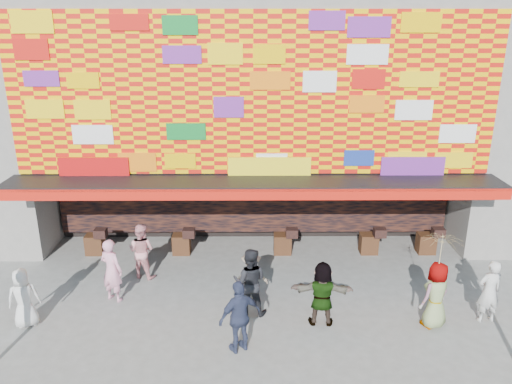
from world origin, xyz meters
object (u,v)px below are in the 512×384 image
(ped_c, at_px, (250,282))
(ped_g, at_px, (436,295))
(ped_b, at_px, (112,270))
(ped_a, at_px, (24,298))
(ped_d, at_px, (251,276))
(parasol, at_px, (442,252))
(ped_e, at_px, (240,317))
(ped_h, at_px, (489,291))
(ped_i, at_px, (142,251))
(ped_f, at_px, (322,294))

(ped_c, xyz_separation_m, ped_g, (4.85, -0.65, -0.05))
(ped_b, relative_size, ped_c, 0.99)
(ped_a, distance_m, ped_d, 6.08)
(ped_b, xyz_separation_m, ped_c, (3.94, -0.70, 0.01))
(ped_c, xyz_separation_m, parasol, (4.85, -0.65, 1.20))
(ped_b, height_order, ped_e, ped_b)
(ped_b, height_order, ped_c, ped_c)
(ped_c, bearing_deg, ped_a, 13.93)
(ped_h, relative_size, ped_i, 1.00)
(ped_g, bearing_deg, ped_d, -45.38)
(ped_a, xyz_separation_m, ped_g, (10.77, -0.09, 0.10))
(ped_c, height_order, ped_e, ped_c)
(ped_a, relative_size, ped_g, 0.90)
(ped_i, bearing_deg, ped_a, 64.29)
(ped_h, bearing_deg, ped_i, -22.57)
(ped_d, relative_size, ped_g, 0.82)
(ped_i, bearing_deg, ped_e, 147.83)
(ped_f, xyz_separation_m, parasol, (2.95, -0.12, 1.27))
(ped_c, bearing_deg, ped_f, 172.80)
(ped_c, relative_size, ped_f, 1.08)
(ped_d, bearing_deg, ped_b, -3.53)
(ped_i, distance_m, parasol, 8.78)
(ped_a, distance_m, ped_f, 7.81)
(ped_c, distance_m, ped_g, 4.89)
(ped_d, height_order, ped_e, ped_e)
(ped_e, distance_m, ped_i, 4.91)
(ped_g, distance_m, ped_h, 1.51)
(ped_a, height_order, ped_b, ped_b)
(ped_d, xyz_separation_m, parasol, (4.82, -1.34, 1.41))
(ped_g, relative_size, parasol, 0.98)
(ped_e, bearing_deg, ped_h, 159.35)
(ped_c, relative_size, ped_e, 1.02)
(ped_c, relative_size, ped_g, 1.05)
(ped_f, relative_size, ped_h, 1.00)
(ped_g, bearing_deg, parasol, -28.05)
(ped_e, relative_size, ped_h, 1.05)
(ped_b, relative_size, ped_g, 1.04)
(ped_d, height_order, ped_i, ped_i)
(ped_a, relative_size, ped_i, 0.92)
(ped_c, relative_size, parasol, 1.03)
(ped_i, relative_size, parasol, 0.95)
(ped_i, bearing_deg, parasol, 179.36)
(ped_d, xyz_separation_m, ped_g, (4.82, -1.34, 0.16))
(ped_a, bearing_deg, ped_d, 172.17)
(ped_a, distance_m, ped_b, 2.35)
(ped_b, xyz_separation_m, ped_g, (8.79, -1.35, -0.04))
(ped_g, bearing_deg, ped_i, -48.27)
(ped_a, bearing_deg, ped_c, 165.72)
(ped_c, height_order, ped_f, ped_c)
(ped_a, xyz_separation_m, ped_b, (1.97, 1.26, 0.13))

